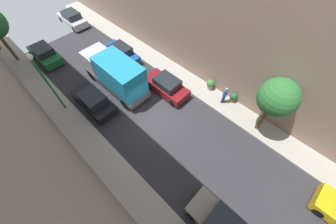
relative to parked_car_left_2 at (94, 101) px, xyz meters
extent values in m
plane|color=#2D2D33|center=(2.70, -4.51, -0.72)|extent=(32.00, 32.00, 0.00)
cube|color=#A8A399|center=(-2.30, -4.51, -0.64)|extent=(2.00, 44.00, 0.15)
cube|color=#A8A399|center=(7.70, -4.51, -0.64)|extent=(2.00, 44.00, 0.15)
cylinder|color=black|center=(-0.78, -11.25, -0.40)|extent=(0.22, 0.64, 0.64)
cylinder|color=black|center=(0.78, -11.25, -0.40)|extent=(0.22, 0.64, 0.64)
cube|color=black|center=(0.00, 0.04, -0.17)|extent=(1.76, 4.20, 0.76)
cube|color=#1E2328|center=(0.00, -0.11, 0.53)|extent=(1.56, 2.10, 0.64)
cylinder|color=black|center=(-0.78, 1.59, -0.40)|extent=(0.22, 0.64, 0.64)
cylinder|color=black|center=(0.78, 1.59, -0.40)|extent=(0.22, 0.64, 0.64)
cylinder|color=black|center=(-0.78, -1.51, -0.40)|extent=(0.22, 0.64, 0.64)
cylinder|color=black|center=(0.78, -1.51, -0.40)|extent=(0.22, 0.64, 0.64)
cube|color=#1E6638|center=(0.00, 8.81, -0.17)|extent=(1.76, 4.20, 0.76)
cube|color=#1E2328|center=(0.00, 8.66, 0.53)|extent=(1.56, 2.10, 0.64)
cylinder|color=black|center=(-0.78, 10.36, -0.40)|extent=(0.22, 0.64, 0.64)
cylinder|color=black|center=(0.78, 10.36, -0.40)|extent=(0.22, 0.64, 0.64)
cylinder|color=black|center=(-0.78, 7.26, -0.40)|extent=(0.22, 0.64, 0.64)
cylinder|color=black|center=(0.78, 7.26, -0.40)|extent=(0.22, 0.64, 0.64)
cylinder|color=black|center=(4.62, -16.58, -0.40)|extent=(0.22, 0.64, 0.64)
cylinder|color=black|center=(6.18, -16.58, -0.40)|extent=(0.22, 0.64, 0.64)
cube|color=maroon|center=(5.40, -3.10, -0.17)|extent=(1.76, 4.20, 0.76)
cube|color=#1E2328|center=(5.40, -3.25, 0.53)|extent=(1.56, 2.10, 0.64)
cylinder|color=black|center=(4.62, -1.55, -0.40)|extent=(0.22, 0.64, 0.64)
cylinder|color=black|center=(6.18, -1.55, -0.40)|extent=(0.22, 0.64, 0.64)
cylinder|color=black|center=(4.62, -4.65, -0.40)|extent=(0.22, 0.64, 0.64)
cylinder|color=black|center=(6.18, -4.65, -0.40)|extent=(0.22, 0.64, 0.64)
cube|color=#194799|center=(5.40, 3.33, -0.17)|extent=(1.76, 4.20, 0.76)
cube|color=#1E2328|center=(5.40, 3.18, 0.53)|extent=(1.56, 2.10, 0.64)
cylinder|color=black|center=(4.62, 4.88, -0.40)|extent=(0.22, 0.64, 0.64)
cylinder|color=black|center=(6.18, 4.88, -0.40)|extent=(0.22, 0.64, 0.64)
cylinder|color=black|center=(4.62, 1.78, -0.40)|extent=(0.22, 0.64, 0.64)
cylinder|color=black|center=(6.18, 1.78, -0.40)|extent=(0.22, 0.64, 0.64)
cube|color=silver|center=(5.40, 12.80, -0.17)|extent=(1.76, 4.20, 0.76)
cube|color=#1E2328|center=(5.40, 12.65, 0.53)|extent=(1.56, 2.10, 0.64)
cylinder|color=black|center=(4.62, 14.35, -0.40)|extent=(0.22, 0.64, 0.64)
cylinder|color=black|center=(6.18, 14.35, -0.40)|extent=(0.22, 0.64, 0.64)
cylinder|color=black|center=(4.62, 11.25, -0.40)|extent=(0.22, 0.64, 0.64)
cylinder|color=black|center=(6.18, 11.25, -0.40)|extent=(0.22, 0.64, 0.64)
cube|color=#4C4C51|center=(2.70, 0.45, 0.01)|extent=(2.20, 6.60, 0.50)
cube|color=#B7B7BC|center=(2.70, 2.85, 1.11)|extent=(2.10, 1.80, 1.70)
cube|color=#1E8CB7|center=(2.70, -0.55, 1.46)|extent=(2.24, 4.20, 2.40)
cylinder|color=black|center=(1.72, 3.05, -0.24)|extent=(0.30, 0.96, 0.96)
cylinder|color=black|center=(3.68, 3.05, -0.24)|extent=(0.30, 0.96, 0.96)
cylinder|color=black|center=(1.72, -1.95, -0.24)|extent=(0.30, 0.96, 0.96)
cylinder|color=black|center=(3.68, -1.95, -0.24)|extent=(0.30, 0.96, 0.96)
cylinder|color=#2D334C|center=(7.68, -7.53, -0.16)|extent=(0.18, 0.18, 0.82)
cylinder|color=#2D334C|center=(7.90, -7.53, -0.16)|extent=(0.18, 0.18, 0.82)
cylinder|color=#3359B2|center=(7.79, -7.53, 0.57)|extent=(0.36, 0.36, 0.64)
sphere|color=tan|center=(7.79, -7.53, 1.03)|extent=(0.24, 0.24, 0.24)
cylinder|color=brown|center=(-2.17, 10.85, 0.87)|extent=(0.29, 0.29, 2.87)
cylinder|color=brown|center=(7.49, -10.93, 0.80)|extent=(0.27, 0.27, 2.74)
sphere|color=#2D7233|center=(7.49, -10.93, 3.12)|extent=(2.54, 2.54, 2.54)
cylinder|color=#B2A899|center=(8.27, -5.77, -0.38)|extent=(0.44, 0.44, 0.38)
sphere|color=#38843D|center=(8.27, -5.77, 0.08)|extent=(0.68, 0.68, 0.68)
cylinder|color=brown|center=(8.47, -8.06, -0.40)|extent=(0.48, 0.48, 0.33)
sphere|color=#23602D|center=(8.47, -8.06, 0.00)|extent=(0.60, 0.60, 0.60)
cylinder|color=#26723F|center=(-1.90, 1.66, 1.94)|extent=(0.16, 0.16, 5.01)
sphere|color=white|center=(-1.90, 1.66, 4.66)|extent=(0.44, 0.44, 0.44)
camera|label=1|loc=(-2.91, -11.35, 12.47)|focal=20.65mm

